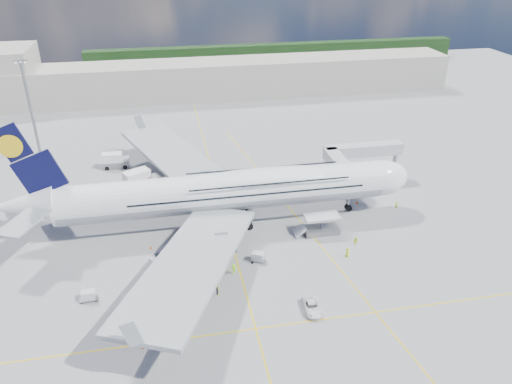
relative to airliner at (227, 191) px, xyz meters
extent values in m
plane|color=gray|center=(-0.26, -10.00, -6.87)|extent=(300.00, 300.00, 0.00)
cube|color=#E2BD0B|center=(-0.26, -10.00, -6.86)|extent=(0.25, 220.00, 0.01)
cube|color=#E2BD0B|center=(-0.26, -30.00, -6.86)|extent=(120.00, 0.25, 0.01)
cube|color=#E2BD0B|center=(13.74, 0.00, -6.86)|extent=(14.16, 99.06, 0.01)
cylinder|color=white|center=(-0.26, 0.00, -0.07)|extent=(62.00, 7.20, 7.20)
cylinder|color=#9EA0A5|center=(-0.26, 0.00, -0.22)|extent=(60.76, 7.13, 7.13)
ellipsoid|color=white|center=(7.74, 0.00, 1.91)|extent=(36.00, 6.84, 3.76)
ellipsoid|color=white|center=(30.74, 0.00, -0.07)|extent=(11.52, 7.20, 7.20)
ellipsoid|color=black|center=(33.98, 0.00, 0.53)|extent=(3.84, 4.16, 1.44)
cone|color=white|center=(-35.76, 0.00, 0.73)|extent=(10.00, 6.84, 6.84)
cube|color=black|center=(-33.76, 0.00, 9.53)|extent=(11.02, 0.46, 14.61)
cylinder|color=yellow|center=(-35.86, 0.00, 12.03)|extent=(4.00, 0.60, 4.00)
cube|color=#999EA3|center=(-8.26, 20.00, -1.27)|extent=(25.49, 39.15, 3.35)
cube|color=#999EA3|center=(-8.26, -20.00, -1.27)|extent=(25.49, 39.15, 3.35)
cylinder|color=#B7BABF|center=(-3.26, 12.50, -3.67)|extent=(5.20, 3.50, 3.50)
cylinder|color=#B7BABF|center=(-7.76, 23.00, -3.67)|extent=(5.20, 3.50, 3.50)
cylinder|color=#B7BABF|center=(-3.26, -12.50, -3.67)|extent=(5.20, 3.50, 3.50)
cylinder|color=#B7BABF|center=(-7.76, -23.00, -3.67)|extent=(5.20, 3.50, 3.50)
cylinder|color=gray|center=(24.74, 0.00, -4.67)|extent=(0.44, 0.44, 3.80)
cylinder|color=black|center=(24.74, 0.00, -6.22)|extent=(1.30, 0.90, 1.30)
cylinder|color=gray|center=(-0.26, 0.00, -4.67)|extent=(0.56, 0.56, 3.80)
cylinder|color=black|center=(-0.26, 3.20, -6.12)|extent=(1.50, 0.90, 1.50)
cube|color=#B7B7BC|center=(24.74, 8.60, 0.23)|extent=(3.00, 10.00, 2.60)
cube|color=#B7B7BC|center=(32.74, 13.60, 0.23)|extent=(18.00, 3.00, 2.60)
cylinder|color=gray|center=(26.74, 11.60, -3.32)|extent=(0.80, 0.80, 7.10)
cylinder|color=black|center=(26.74, 11.60, -6.42)|extent=(0.90, 0.80, 0.90)
cylinder|color=gray|center=(40.74, 13.60, -3.32)|extent=(1.00, 1.00, 7.10)
cube|color=gray|center=(40.74, 13.60, -6.47)|extent=(2.00, 2.00, 0.80)
cylinder|color=#B7B7BC|center=(24.74, 4.80, 0.23)|extent=(3.60, 3.60, 2.80)
cube|color=silver|center=(16.74, -7.10, -3.37)|extent=(6.50, 3.20, 0.35)
cube|color=gray|center=(16.74, -7.10, -6.32)|extent=(6.50, 3.20, 1.10)
cube|color=gray|center=(16.74, -7.10, -4.82)|extent=(0.22, 1.99, 3.00)
cylinder|color=black|center=(14.14, -8.30, -6.52)|extent=(0.70, 0.30, 0.70)
cube|color=silver|center=(12.54, -7.10, -5.87)|extent=(2.16, 2.60, 1.60)
cylinder|color=gray|center=(-40.26, 35.00, 5.63)|extent=(0.70, 0.70, 25.00)
cube|color=gray|center=(-40.26, 35.00, 18.33)|extent=(3.00, 0.40, 0.60)
cube|color=#B2AD9E|center=(-0.26, 85.00, -0.87)|extent=(180.00, 16.00, 12.00)
cube|color=#193814|center=(39.74, 130.00, -2.87)|extent=(160.00, 6.00, 8.00)
cube|color=gray|center=(-17.62, -19.96, -6.49)|extent=(3.28, 1.76, 0.20)
cylinder|color=black|center=(-18.93, -20.61, -6.63)|extent=(0.48, 0.20, 0.48)
cylinder|color=black|center=(-16.32, -19.31, -6.63)|extent=(0.48, 0.20, 0.48)
cube|color=gray|center=(-19.03, -23.61, -6.54)|extent=(3.13, 2.31, 0.17)
cylinder|color=black|center=(-20.15, -24.17, -6.66)|extent=(0.41, 0.17, 0.41)
cylinder|color=black|center=(-17.91, -23.05, -6.66)|extent=(0.41, 0.17, 0.41)
cube|color=gray|center=(-16.22, -20.69, -6.49)|extent=(3.32, 1.92, 0.19)
cylinder|color=black|center=(-17.51, -21.33, -6.63)|extent=(0.47, 0.19, 0.47)
cylinder|color=black|center=(-14.94, -20.05, -6.63)|extent=(0.47, 0.19, 0.47)
cube|color=silver|center=(-16.22, -20.69, -5.64)|extent=(2.46, 1.76, 1.61)
cube|color=gray|center=(-24.22, -18.99, -6.55)|extent=(2.75, 1.52, 0.16)
cylinder|color=black|center=(-25.31, -19.53, -6.67)|extent=(0.40, 0.16, 0.40)
cylinder|color=black|center=(-23.14, -18.45, -6.67)|extent=(0.40, 0.16, 0.40)
cube|color=silver|center=(-24.22, -18.99, -5.83)|extent=(2.02, 1.41, 1.35)
cube|color=gray|center=(3.26, -13.84, -6.55)|extent=(3.06, 2.47, 0.16)
cylinder|color=black|center=(2.18, -14.39, -6.67)|extent=(0.40, 0.16, 0.40)
cylinder|color=black|center=(4.34, -13.30, -6.67)|extent=(0.40, 0.16, 0.40)
cube|color=silver|center=(3.26, -13.84, -5.83)|extent=(2.37, 2.07, 1.35)
cube|color=gray|center=(-0.92, -8.34, -6.56)|extent=(2.77, 1.65, 0.16)
cylinder|color=black|center=(-1.98, -8.87, -6.67)|extent=(0.39, 0.16, 0.39)
cylinder|color=black|center=(0.14, -7.81, -6.67)|extent=(0.39, 0.16, 0.39)
cube|color=white|center=(-13.41, -11.41, -6.15)|extent=(3.16, 2.22, 1.33)
cube|color=black|center=(-13.41, -11.41, -5.33)|extent=(1.38, 1.50, 0.51)
cylinder|color=black|center=(-14.44, -11.97, -6.54)|extent=(0.66, 0.26, 0.66)
cylinder|color=black|center=(-12.39, -10.84, -6.54)|extent=(0.66, 0.26, 0.66)
cube|color=gray|center=(-16.53, 17.53, -5.72)|extent=(7.88, 5.89, 2.29)
cube|color=white|center=(-17.33, 17.53, -3.54)|extent=(6.21, 5.09, 2.52)
cube|color=white|center=(-13.67, 17.53, -4.69)|extent=(3.05, 3.29, 1.83)
cube|color=black|center=(-12.86, 17.53, -4.46)|extent=(1.22, 2.11, 1.03)
cylinder|color=black|center=(-14.01, 16.21, -6.24)|extent=(1.26, 0.40, 1.26)
cylinder|color=black|center=(-19.05, 18.85, -6.24)|extent=(1.26, 0.40, 1.26)
cube|color=#E2480B|center=(-17.33, 17.53, -4.35)|extent=(6.28, 5.17, 0.57)
cube|color=gray|center=(-22.65, 30.33, -5.92)|extent=(6.20, 2.35, 1.90)
cube|color=white|center=(-23.31, 30.33, -4.11)|extent=(4.59, 2.43, 2.09)
cube|color=white|center=(-20.27, 30.33, -5.06)|extent=(1.73, 2.20, 1.52)
cube|color=black|center=(-19.61, 30.33, -4.87)|extent=(0.16, 1.90, 0.85)
cylinder|color=black|center=(-20.56, 29.24, -6.35)|extent=(1.04, 0.33, 1.04)
cylinder|color=black|center=(-24.74, 31.42, -6.35)|extent=(1.04, 0.33, 1.04)
imported|color=white|center=(8.72, -27.85, -6.18)|extent=(2.50, 5.04, 1.38)
imported|color=#B3EC18|center=(34.64, -1.22, -6.05)|extent=(0.66, 0.49, 1.64)
imported|color=#D1E017|center=(21.50, -12.53, -6.00)|extent=(1.07, 1.02, 1.74)
imported|color=#B6E618|center=(-4.65, -21.43, -5.86)|extent=(0.75, 1.26, 2.01)
imported|color=#D9ED19|center=(18.79, -15.56, -5.94)|extent=(0.78, 1.02, 1.85)
imported|color=#A3F219|center=(-1.36, -16.78, -5.88)|extent=(1.34, 0.85, 1.98)
cone|color=#E2480B|center=(27.62, 2.42, -6.55)|extent=(0.50, 0.50, 0.64)
cube|color=#E2480B|center=(27.62, 2.42, -6.85)|extent=(0.44, 0.44, 0.03)
cone|color=#E2480B|center=(-8.56, 9.09, -6.58)|extent=(0.45, 0.45, 0.57)
cube|color=#E2480B|center=(-8.56, 9.09, -6.85)|extent=(0.38, 0.38, 0.03)
cone|color=#E2480B|center=(-17.43, 17.78, -6.60)|extent=(0.42, 0.42, 0.54)
cube|color=#E2480B|center=(-17.43, 17.78, -6.85)|extent=(0.36, 0.36, 0.03)
cone|color=#E2480B|center=(-14.82, -6.40, -6.59)|extent=(0.43, 0.43, 0.55)
cube|color=#E2480B|center=(-14.82, -6.40, -6.85)|extent=(0.37, 0.37, 0.03)
cone|color=#E2480B|center=(-16.10, -30.71, -6.59)|extent=(0.44, 0.44, 0.56)
cube|color=#E2480B|center=(-16.10, -30.71, -6.85)|extent=(0.38, 0.38, 0.03)
cone|color=#E2480B|center=(-29.35, 5.84, -6.59)|extent=(0.44, 0.44, 0.56)
cube|color=#E2480B|center=(-29.35, 5.84, -6.85)|extent=(0.38, 0.38, 0.03)
camera|label=1|loc=(-10.56, -83.14, 43.32)|focal=35.00mm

